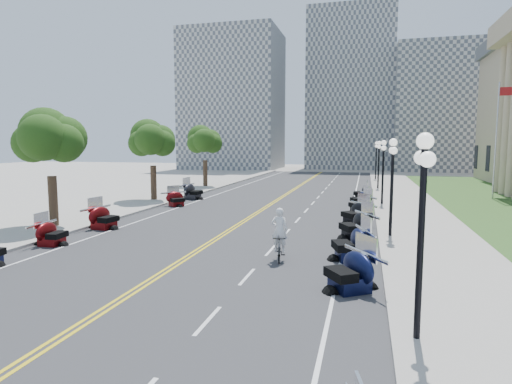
# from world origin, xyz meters

# --- Properties ---
(ground) EXTENTS (160.00, 160.00, 0.00)m
(ground) POSITION_xyz_m (0.00, 0.00, 0.00)
(ground) COLOR gray
(road) EXTENTS (16.00, 90.00, 0.01)m
(road) POSITION_xyz_m (0.00, 10.00, 0.00)
(road) COLOR #333335
(road) RESTS_ON ground
(centerline_yellow_a) EXTENTS (0.12, 90.00, 0.00)m
(centerline_yellow_a) POSITION_xyz_m (-0.12, 10.00, 0.01)
(centerline_yellow_a) COLOR yellow
(centerline_yellow_a) RESTS_ON road
(centerline_yellow_b) EXTENTS (0.12, 90.00, 0.00)m
(centerline_yellow_b) POSITION_xyz_m (0.12, 10.00, 0.01)
(centerline_yellow_b) COLOR yellow
(centerline_yellow_b) RESTS_ON road
(edge_line_north) EXTENTS (0.12, 90.00, 0.00)m
(edge_line_north) POSITION_xyz_m (6.40, 10.00, 0.01)
(edge_line_north) COLOR white
(edge_line_north) RESTS_ON road
(edge_line_south) EXTENTS (0.12, 90.00, 0.00)m
(edge_line_south) POSITION_xyz_m (-6.40, 10.00, 0.01)
(edge_line_south) COLOR white
(edge_line_south) RESTS_ON road
(lane_dash_4) EXTENTS (0.12, 2.00, 0.00)m
(lane_dash_4) POSITION_xyz_m (3.20, -8.00, 0.01)
(lane_dash_4) COLOR white
(lane_dash_4) RESTS_ON road
(lane_dash_5) EXTENTS (0.12, 2.00, 0.00)m
(lane_dash_5) POSITION_xyz_m (3.20, -4.00, 0.01)
(lane_dash_5) COLOR white
(lane_dash_5) RESTS_ON road
(lane_dash_6) EXTENTS (0.12, 2.00, 0.00)m
(lane_dash_6) POSITION_xyz_m (3.20, 0.00, 0.01)
(lane_dash_6) COLOR white
(lane_dash_6) RESTS_ON road
(lane_dash_7) EXTENTS (0.12, 2.00, 0.00)m
(lane_dash_7) POSITION_xyz_m (3.20, 4.00, 0.01)
(lane_dash_7) COLOR white
(lane_dash_7) RESTS_ON road
(lane_dash_8) EXTENTS (0.12, 2.00, 0.00)m
(lane_dash_8) POSITION_xyz_m (3.20, 8.00, 0.01)
(lane_dash_8) COLOR white
(lane_dash_8) RESTS_ON road
(lane_dash_9) EXTENTS (0.12, 2.00, 0.00)m
(lane_dash_9) POSITION_xyz_m (3.20, 12.00, 0.01)
(lane_dash_9) COLOR white
(lane_dash_9) RESTS_ON road
(lane_dash_10) EXTENTS (0.12, 2.00, 0.00)m
(lane_dash_10) POSITION_xyz_m (3.20, 16.00, 0.01)
(lane_dash_10) COLOR white
(lane_dash_10) RESTS_ON road
(lane_dash_11) EXTENTS (0.12, 2.00, 0.00)m
(lane_dash_11) POSITION_xyz_m (3.20, 20.00, 0.01)
(lane_dash_11) COLOR white
(lane_dash_11) RESTS_ON road
(lane_dash_12) EXTENTS (0.12, 2.00, 0.00)m
(lane_dash_12) POSITION_xyz_m (3.20, 24.00, 0.01)
(lane_dash_12) COLOR white
(lane_dash_12) RESTS_ON road
(lane_dash_13) EXTENTS (0.12, 2.00, 0.00)m
(lane_dash_13) POSITION_xyz_m (3.20, 28.00, 0.01)
(lane_dash_13) COLOR white
(lane_dash_13) RESTS_ON road
(lane_dash_14) EXTENTS (0.12, 2.00, 0.00)m
(lane_dash_14) POSITION_xyz_m (3.20, 32.00, 0.01)
(lane_dash_14) COLOR white
(lane_dash_14) RESTS_ON road
(lane_dash_15) EXTENTS (0.12, 2.00, 0.00)m
(lane_dash_15) POSITION_xyz_m (3.20, 36.00, 0.01)
(lane_dash_15) COLOR white
(lane_dash_15) RESTS_ON road
(lane_dash_16) EXTENTS (0.12, 2.00, 0.00)m
(lane_dash_16) POSITION_xyz_m (3.20, 40.00, 0.01)
(lane_dash_16) COLOR white
(lane_dash_16) RESTS_ON road
(lane_dash_17) EXTENTS (0.12, 2.00, 0.00)m
(lane_dash_17) POSITION_xyz_m (3.20, 44.00, 0.01)
(lane_dash_17) COLOR white
(lane_dash_17) RESTS_ON road
(lane_dash_18) EXTENTS (0.12, 2.00, 0.00)m
(lane_dash_18) POSITION_xyz_m (3.20, 48.00, 0.01)
(lane_dash_18) COLOR white
(lane_dash_18) RESTS_ON road
(lane_dash_19) EXTENTS (0.12, 2.00, 0.00)m
(lane_dash_19) POSITION_xyz_m (3.20, 52.00, 0.01)
(lane_dash_19) COLOR white
(lane_dash_19) RESTS_ON road
(sidewalk_north) EXTENTS (5.00, 90.00, 0.15)m
(sidewalk_north) POSITION_xyz_m (10.50, 10.00, 0.07)
(sidewalk_north) COLOR #9E9991
(sidewalk_north) RESTS_ON ground
(sidewalk_south) EXTENTS (5.00, 90.00, 0.15)m
(sidewalk_south) POSITION_xyz_m (-10.50, 10.00, 0.07)
(sidewalk_south) COLOR #9E9991
(sidewalk_south) RESTS_ON ground
(lawn) EXTENTS (9.00, 60.00, 0.10)m
(lawn) POSITION_xyz_m (17.50, 18.00, 0.05)
(lawn) COLOR #356023
(lawn) RESTS_ON ground
(distant_block_a) EXTENTS (18.00, 14.00, 26.00)m
(distant_block_a) POSITION_xyz_m (-18.00, 62.00, 13.00)
(distant_block_a) COLOR gray
(distant_block_a) RESTS_ON ground
(distant_block_b) EXTENTS (16.00, 12.00, 30.00)m
(distant_block_b) POSITION_xyz_m (4.00, 68.00, 15.00)
(distant_block_b) COLOR gray
(distant_block_b) RESTS_ON ground
(distant_block_c) EXTENTS (20.00, 14.00, 22.00)m
(distant_block_c) POSITION_xyz_m (22.00, 65.00, 11.00)
(distant_block_c) COLOR gray
(distant_block_c) RESTS_ON ground
(street_lamp_1) EXTENTS (0.50, 1.20, 4.90)m
(street_lamp_1) POSITION_xyz_m (8.60, -8.00, 2.60)
(street_lamp_1) COLOR black
(street_lamp_1) RESTS_ON sidewalk_north
(street_lamp_2) EXTENTS (0.50, 1.20, 4.90)m
(street_lamp_2) POSITION_xyz_m (8.60, 4.00, 2.60)
(street_lamp_2) COLOR black
(street_lamp_2) RESTS_ON sidewalk_north
(street_lamp_3) EXTENTS (0.50, 1.20, 4.90)m
(street_lamp_3) POSITION_xyz_m (8.60, 16.00, 2.60)
(street_lamp_3) COLOR black
(street_lamp_3) RESTS_ON sidewalk_north
(street_lamp_4) EXTENTS (0.50, 1.20, 4.90)m
(street_lamp_4) POSITION_xyz_m (8.60, 28.00, 2.60)
(street_lamp_4) COLOR black
(street_lamp_4) RESTS_ON sidewalk_north
(street_lamp_5) EXTENTS (0.50, 1.20, 4.90)m
(street_lamp_5) POSITION_xyz_m (8.60, 40.00, 2.60)
(street_lamp_5) COLOR black
(street_lamp_5) RESTS_ON sidewalk_north
(flagpole) EXTENTS (1.10, 0.20, 10.00)m
(flagpole) POSITION_xyz_m (18.00, 22.00, 5.00)
(flagpole) COLOR silver
(flagpole) RESTS_ON ground
(tree_2) EXTENTS (4.80, 4.80, 9.20)m
(tree_2) POSITION_xyz_m (-10.00, 2.00, 4.75)
(tree_2) COLOR #235619
(tree_2) RESTS_ON sidewalk_south
(tree_3) EXTENTS (4.80, 4.80, 9.20)m
(tree_3) POSITION_xyz_m (-10.00, 14.00, 4.75)
(tree_3) COLOR #235619
(tree_3) RESTS_ON sidewalk_south
(tree_4) EXTENTS (4.80, 4.80, 9.20)m
(tree_4) POSITION_xyz_m (-10.00, 26.00, 4.75)
(tree_4) COLOR #235619
(tree_4) RESTS_ON sidewalk_south
(motorcycle_n_4) EXTENTS (2.95, 2.95, 1.48)m
(motorcycle_n_4) POSITION_xyz_m (6.88, -4.57, 0.74)
(motorcycle_n_4) COLOR black
(motorcycle_n_4) RESTS_ON road
(motorcycle_n_5) EXTENTS (2.76, 2.76, 1.53)m
(motorcycle_n_5) POSITION_xyz_m (6.78, -0.74, 0.76)
(motorcycle_n_5) COLOR black
(motorcycle_n_5) RESTS_ON road
(motorcycle_n_6) EXTENTS (2.96, 2.96, 1.53)m
(motorcycle_n_6) POSITION_xyz_m (6.89, 3.47, 0.76)
(motorcycle_n_6) COLOR black
(motorcycle_n_6) RESTS_ON road
(motorcycle_n_7) EXTENTS (2.98, 2.98, 1.49)m
(motorcycle_n_7) POSITION_xyz_m (6.78, 7.50, 0.74)
(motorcycle_n_7) COLOR black
(motorcycle_n_7) RESTS_ON road
(motorcycle_n_8) EXTENTS (2.78, 2.78, 1.42)m
(motorcycle_n_8) POSITION_xyz_m (7.00, 11.84, 0.71)
(motorcycle_n_8) COLOR black
(motorcycle_n_8) RESTS_ON road
(motorcycle_n_9) EXTENTS (2.43, 2.43, 1.30)m
(motorcycle_n_9) POSITION_xyz_m (6.89, 15.17, 0.65)
(motorcycle_n_9) COLOR black
(motorcycle_n_9) RESTS_ON road
(motorcycle_n_10) EXTENTS (1.95, 1.95, 1.33)m
(motorcycle_n_10) POSITION_xyz_m (6.94, 19.49, 0.67)
(motorcycle_n_10) COLOR black
(motorcycle_n_10) RESTS_ON road
(motorcycle_s_5) EXTENTS (1.93, 1.93, 1.28)m
(motorcycle_s_5) POSITION_xyz_m (-7.15, -1.62, 0.64)
(motorcycle_s_5) COLOR #590A0C
(motorcycle_s_5) RESTS_ON road
(motorcycle_s_6) EXTENTS (2.34, 2.34, 1.45)m
(motorcycle_s_6) POSITION_xyz_m (-7.09, 2.51, 0.73)
(motorcycle_s_6) COLOR #590A0C
(motorcycle_s_6) RESTS_ON road
(motorcycle_s_8) EXTENTS (2.57, 2.57, 1.28)m
(motorcycle_s_8) POSITION_xyz_m (-6.88, 11.68, 0.64)
(motorcycle_s_8) COLOR #590A0C
(motorcycle_s_8) RESTS_ON road
(motorcycle_s_9) EXTENTS (2.46, 2.46, 1.54)m
(motorcycle_s_9) POSITION_xyz_m (-7.25, 15.86, 0.77)
(motorcycle_s_9) COLOR black
(motorcycle_s_9) RESTS_ON road
(bicycle) EXTENTS (0.83, 1.88, 1.09)m
(bicycle) POSITION_xyz_m (3.91, -1.52, 0.54)
(bicycle) COLOR #A51414
(bicycle) RESTS_ON road
(cyclist_rider) EXTENTS (0.68, 0.45, 1.87)m
(cyclist_rider) POSITION_xyz_m (3.91, -1.52, 2.03)
(cyclist_rider) COLOR silver
(cyclist_rider) RESTS_ON bicycle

